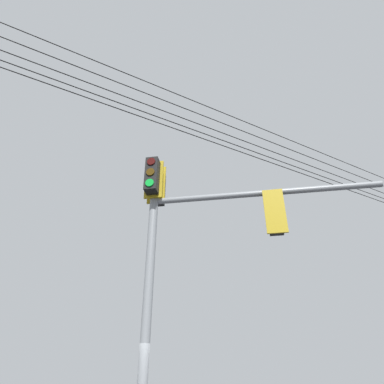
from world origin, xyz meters
TOP-DOWN VIEW (x-y plane):
  - signal_mast_assembly at (0.42, 0.82)m, footprint 1.62×5.27m
  - overhead_wire_span at (-0.30, 0.73)m, footprint 19.59×15.67m

SIDE VIEW (x-z plane):
  - signal_mast_assembly at x=0.42m, z-range 1.42..8.10m
  - overhead_wire_span at x=-0.30m, z-range 7.65..9.78m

